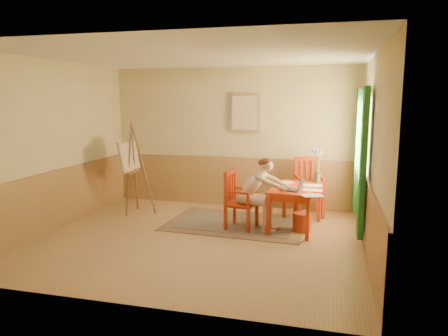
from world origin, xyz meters
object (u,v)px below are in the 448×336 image
(easel, at_px, (131,160))
(figure, at_px, (257,191))
(chair_left, at_px, (239,200))
(laptop, at_px, (294,188))
(table, at_px, (295,192))
(chair_back, at_px, (308,187))

(easel, bearing_deg, figure, -12.03)
(chair_left, relative_size, laptop, 2.58)
(table, distance_m, chair_back, 0.97)
(chair_back, height_order, figure, figure)
(chair_left, height_order, figure, figure)
(chair_back, height_order, easel, easel)
(chair_left, bearing_deg, laptop, -5.51)
(chair_left, bearing_deg, easel, 167.48)
(chair_left, xyz_separation_m, easel, (-2.21, 0.49, 0.54))
(chair_back, bearing_deg, chair_left, -132.94)
(table, height_order, chair_back, chair_back)
(chair_left, bearing_deg, chair_back, 47.06)
(laptop, bearing_deg, figure, 176.18)
(easel, bearing_deg, table, -4.94)
(chair_back, height_order, laptop, chair_back)
(figure, xyz_separation_m, easel, (-2.53, 0.54, 0.35))
(table, distance_m, easel, 3.17)
(chair_back, relative_size, laptop, 2.83)
(table, height_order, easel, easel)
(chair_left, distance_m, laptop, 0.96)
(chair_left, xyz_separation_m, laptop, (0.92, -0.09, 0.27))
(table, bearing_deg, chair_left, -166.64)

